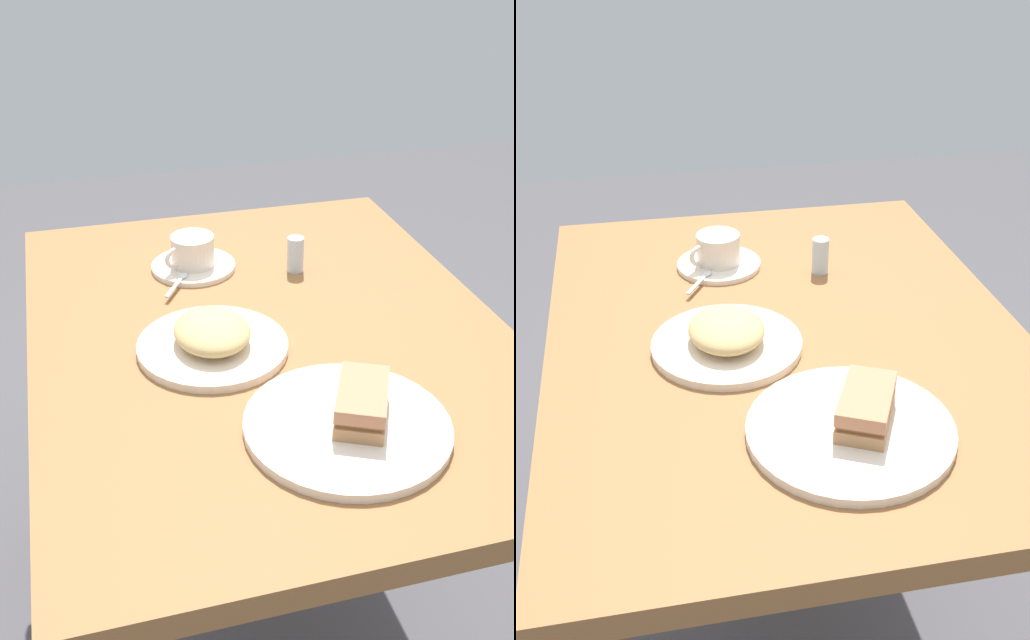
# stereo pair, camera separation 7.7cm
# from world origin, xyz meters

# --- Properties ---
(ground_plane) EXTENTS (6.00, 6.00, 0.00)m
(ground_plane) POSITION_xyz_m (0.00, 0.00, 0.00)
(ground_plane) COLOR #4D4B4F
(dining_table) EXTENTS (1.05, 0.80, 0.76)m
(dining_table) POSITION_xyz_m (0.00, 0.00, 0.64)
(dining_table) COLOR #8F5E34
(dining_table) RESTS_ON ground_plane
(sandwich_plate) EXTENTS (0.29, 0.29, 0.01)m
(sandwich_plate) POSITION_xyz_m (0.29, 0.03, 0.77)
(sandwich_plate) COLOR silver
(sandwich_plate) RESTS_ON dining_table
(sandwich_front) EXTENTS (0.14, 0.11, 0.05)m
(sandwich_front) POSITION_xyz_m (0.28, 0.05, 0.80)
(sandwich_front) COLOR #B37E4F
(sandwich_front) RESTS_ON sandwich_plate
(coffee_saucer) EXTENTS (0.16, 0.16, 0.01)m
(coffee_saucer) POSITION_xyz_m (-0.26, -0.08, 0.77)
(coffee_saucer) COLOR silver
(coffee_saucer) RESTS_ON dining_table
(coffee_cup) EXTENTS (0.08, 0.10, 0.06)m
(coffee_cup) POSITION_xyz_m (-0.26, -0.08, 0.80)
(coffee_cup) COLOR silver
(coffee_cup) RESTS_ON coffee_saucer
(spoon) EXTENTS (0.09, 0.06, 0.01)m
(spoon) POSITION_xyz_m (-0.19, -0.12, 0.78)
(spoon) COLOR silver
(spoon) RESTS_ON coffee_saucer
(side_plate) EXTENTS (0.24, 0.24, 0.01)m
(side_plate) POSITION_xyz_m (0.04, -0.11, 0.77)
(side_plate) COLOR beige
(side_plate) RESTS_ON dining_table
(side_food_pile) EXTENTS (0.15, 0.12, 0.04)m
(side_food_pile) POSITION_xyz_m (0.04, -0.11, 0.80)
(side_food_pile) COLOR tan
(side_food_pile) RESTS_ON side_plate
(salt_shaker) EXTENTS (0.03, 0.03, 0.07)m
(salt_shaker) POSITION_xyz_m (-0.20, 0.11, 0.80)
(salt_shaker) COLOR silver
(salt_shaker) RESTS_ON dining_table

